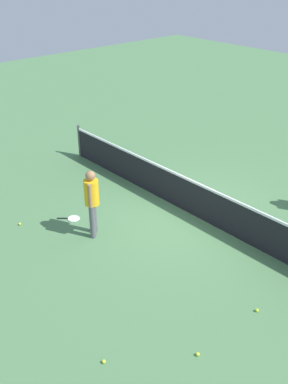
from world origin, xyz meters
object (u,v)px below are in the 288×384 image
Objects in this scene: tennis_ball_by_net at (257,310)px; tennis_racket_near_player at (73,218)px; player_near_side at (92,198)px; tennis_ball_midcourt at (20,224)px; tennis_ball_baseline at (198,354)px; tennis_ball_near_player at (104,362)px.

tennis_racket_near_player is at bearing -171.76° from tennis_ball_by_net.
player_near_side reaches higher than tennis_ball_midcourt.
tennis_ball_by_net is 6.06m from tennis_ball_midcourt.
tennis_ball_baseline is at bearing -91.77° from tennis_ball_by_net.
tennis_ball_midcourt is (-1.58, -1.13, -0.98)m from player_near_side.
tennis_racket_near_player is at bearing 179.37° from player_near_side.
tennis_ball_near_player is at bearing -108.89° from tennis_ball_by_net.
tennis_ball_midcourt is (-4.77, 1.01, 0.00)m from tennis_ball_near_player.
player_near_side reaches higher than tennis_ball_baseline.
tennis_ball_near_player and tennis_ball_by_net have the same top height.
tennis_racket_near_player is 5.18m from tennis_ball_by_net.
tennis_ball_by_net is at bearing 8.24° from tennis_racket_near_player.
player_near_side reaches higher than tennis_ball_by_net.
player_near_side is at bearing 146.16° from tennis_ball_near_player.
player_near_side is 4.36m from tennis_ball_by_net.
tennis_ball_near_player is 1.00× the size of tennis_ball_baseline.
tennis_ball_near_player and tennis_ball_baseline have the same top height.
tennis_ball_by_net is (5.12, 0.74, 0.02)m from tennis_racket_near_player.
tennis_ball_near_player is at bearing -33.84° from player_near_side.
tennis_racket_near_player is at bearing 152.49° from tennis_ball_near_player.
player_near_side is at bearing 35.76° from tennis_ball_midcourt.
tennis_ball_by_net is at bearing 71.11° from tennis_ball_near_player.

